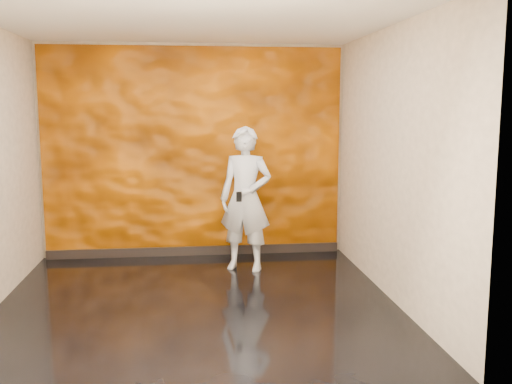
# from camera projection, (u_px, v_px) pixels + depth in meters

# --- Properties ---
(room) EXTENTS (4.02, 4.02, 2.81)m
(room) POSITION_uv_depth(u_px,v_px,m) (196.00, 166.00, 5.59)
(room) COLOR black
(room) RESTS_ON ground
(feature_wall) EXTENTS (3.90, 0.06, 2.75)m
(feature_wall) POSITION_uv_depth(u_px,v_px,m) (194.00, 153.00, 7.52)
(feature_wall) COLOR #D86600
(feature_wall) RESTS_ON ground
(baseboard) EXTENTS (3.90, 0.04, 0.12)m
(baseboard) POSITION_uv_depth(u_px,v_px,m) (196.00, 251.00, 7.68)
(baseboard) COLOR black
(baseboard) RESTS_ON ground
(man) EXTENTS (0.75, 0.63, 1.75)m
(man) POSITION_uv_depth(u_px,v_px,m) (246.00, 199.00, 6.91)
(man) COLOR #ACB1BE
(man) RESTS_ON ground
(phone) EXTENTS (0.07, 0.02, 0.12)m
(phone) POSITION_uv_depth(u_px,v_px,m) (239.00, 197.00, 6.68)
(phone) COLOR black
(phone) RESTS_ON man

